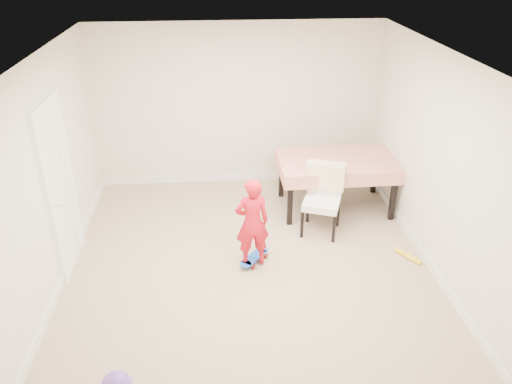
{
  "coord_description": "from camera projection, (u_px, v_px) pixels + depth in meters",
  "views": [
    {
      "loc": [
        -0.35,
        -5.12,
        3.72
      ],
      "look_at": [
        0.1,
        0.2,
        0.95
      ],
      "focal_mm": 35.0,
      "sensor_mm": 36.0,
      "label": 1
    }
  ],
  "objects": [
    {
      "name": "ground",
      "position": [
        249.0,
        267.0,
        6.27
      ],
      "size": [
        5.0,
        5.0,
        0.0
      ],
      "primitive_type": "plane",
      "color": "tan",
      "rests_on": "ground"
    },
    {
      "name": "ceiling",
      "position": [
        248.0,
        60.0,
        5.08
      ],
      "size": [
        4.5,
        5.0,
        0.04
      ],
      "primitive_type": "cube",
      "color": "white",
      "rests_on": "wall_back"
    },
    {
      "name": "wall_back",
      "position": [
        238.0,
        106.0,
        7.87
      ],
      "size": [
        4.5,
        0.04,
        2.6
      ],
      "primitive_type": "cube",
      "color": "beige",
      "rests_on": "ground"
    },
    {
      "name": "wall_front",
      "position": [
        274.0,
        324.0,
        3.48
      ],
      "size": [
        4.5,
        0.04,
        2.6
      ],
      "primitive_type": "cube",
      "color": "beige",
      "rests_on": "ground"
    },
    {
      "name": "wall_left",
      "position": [
        48.0,
        180.0,
        5.5
      ],
      "size": [
        0.04,
        5.0,
        2.6
      ],
      "primitive_type": "cube",
      "color": "beige",
      "rests_on": "ground"
    },
    {
      "name": "wall_right",
      "position": [
        438.0,
        166.0,
        5.84
      ],
      "size": [
        0.04,
        5.0,
        2.6
      ],
      "primitive_type": "cube",
      "color": "beige",
      "rests_on": "ground"
    },
    {
      "name": "door",
      "position": [
        60.0,
        190.0,
        5.9
      ],
      "size": [
        0.11,
        0.94,
        2.11
      ],
      "primitive_type": "cube",
      "color": "white",
      "rests_on": "ground"
    },
    {
      "name": "baseboard_back",
      "position": [
        239.0,
        177.0,
        8.45
      ],
      "size": [
        4.5,
        0.02,
        0.12
      ],
      "primitive_type": "cube",
      "color": "white",
      "rests_on": "ground"
    },
    {
      "name": "baseboard_left",
      "position": [
        66.0,
        272.0,
        6.07
      ],
      "size": [
        0.02,
        5.0,
        0.12
      ],
      "primitive_type": "cube",
      "color": "white",
      "rests_on": "ground"
    },
    {
      "name": "baseboard_right",
      "position": [
        423.0,
        254.0,
        6.41
      ],
      "size": [
        0.02,
        5.0,
        0.12
      ],
      "primitive_type": "cube",
      "color": "white",
      "rests_on": "ground"
    },
    {
      "name": "dining_table",
      "position": [
        335.0,
        183.0,
        7.46
      ],
      "size": [
        1.71,
        1.08,
        0.8
      ],
      "primitive_type": null,
      "rotation": [
        0.0,
        0.0,
        0.01
      ],
      "color": "#B40F09",
      "rests_on": "ground"
    },
    {
      "name": "dining_chair",
      "position": [
        322.0,
        201.0,
        6.79
      ],
      "size": [
        0.72,
        0.76,
        0.98
      ],
      "primitive_type": null,
      "rotation": [
        0.0,
        0.0,
        -0.36
      ],
      "color": "silver",
      "rests_on": "ground"
    },
    {
      "name": "skateboard",
      "position": [
        254.0,
        259.0,
        6.35
      ],
      "size": [
        0.48,
        0.54,
        0.08
      ],
      "primitive_type": null,
      "rotation": [
        0.0,
        0.0,
        0.9
      ],
      "color": "blue",
      "rests_on": "ground"
    },
    {
      "name": "child",
      "position": [
        252.0,
        225.0,
        6.04
      ],
      "size": [
        0.46,
        0.34,
        1.17
      ],
      "primitive_type": "imported",
      "rotation": [
        0.0,
        0.0,
        3.29
      ],
      "color": "red",
      "rests_on": "ground"
    },
    {
      "name": "foam_toy",
      "position": [
        408.0,
        256.0,
        6.42
      ],
      "size": [
        0.26,
        0.37,
        0.06
      ],
      "primitive_type": "cylinder",
      "rotation": [
        1.57,
        0.0,
        0.56
      ],
      "color": "yellow",
      "rests_on": "ground"
    }
  ]
}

